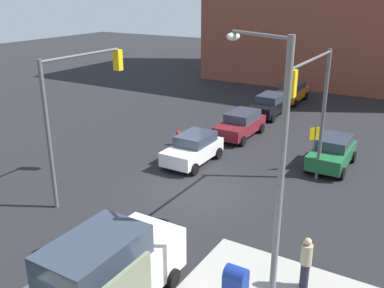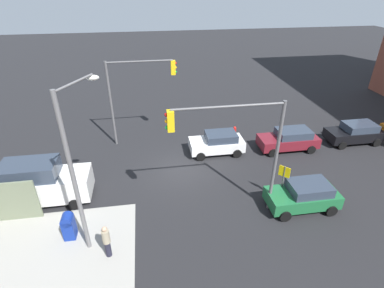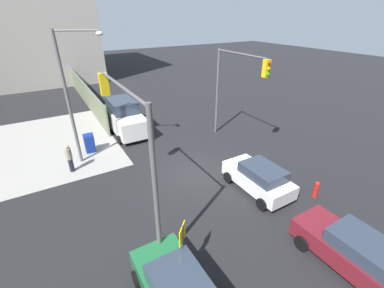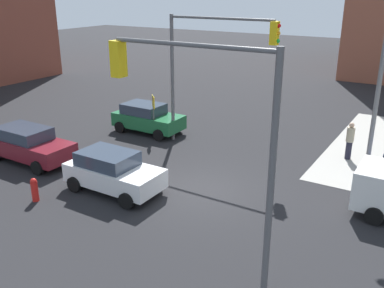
{
  "view_description": "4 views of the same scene",
  "coord_description": "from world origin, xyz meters",
  "px_view_note": "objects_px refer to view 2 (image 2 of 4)",
  "views": [
    {
      "loc": [
        15.87,
        9.28,
        9.05
      ],
      "look_at": [
        -1.03,
        -0.83,
        1.93
      ],
      "focal_mm": 40.0,
      "sensor_mm": 36.0,
      "label": 1
    },
    {
      "loc": [
        1.86,
        16.79,
        11.56
      ],
      "look_at": [
        -0.96,
        -0.9,
        1.5
      ],
      "focal_mm": 28.0,
      "sensor_mm": 36.0,
      "label": 2
    },
    {
      "loc": [
        -11.03,
        6.96,
        8.73
      ],
      "look_at": [
        0.22,
        0.28,
        2.01
      ],
      "focal_mm": 24.0,
      "sensor_mm": 36.0,
      "label": 3
    },
    {
      "loc": [
        7.81,
        -13.55,
        7.69
      ],
      "look_at": [
        -0.81,
        0.44,
        1.68
      ],
      "focal_mm": 40.0,
      "sensor_mm": 36.0,
      "label": 4
    }
  ],
  "objects_px": {
    "mailbox_blue": "(68,225)",
    "sedan_black": "(355,133)",
    "van_white_delivery": "(39,183)",
    "fire_hydrant": "(234,131)",
    "coupe_white": "(218,143)",
    "pedestrian_crossing": "(107,241)",
    "traffic_signal_se_corner": "(136,86)",
    "street_lamp_corner": "(76,162)",
    "hatchback_green": "(304,195)",
    "traffic_signal_nw_corner": "(237,139)",
    "hatchback_maroon": "(289,139)"
  },
  "relations": [
    {
      "from": "mailbox_blue",
      "to": "sedan_black",
      "type": "bearing_deg",
      "value": -161.37
    },
    {
      "from": "van_white_delivery",
      "to": "fire_hydrant",
      "type": "bearing_deg",
      "value": -155.71
    },
    {
      "from": "sedan_black",
      "to": "coupe_white",
      "type": "height_order",
      "value": "same"
    },
    {
      "from": "van_white_delivery",
      "to": "pedestrian_crossing",
      "type": "height_order",
      "value": "van_white_delivery"
    },
    {
      "from": "traffic_signal_se_corner",
      "to": "coupe_white",
      "type": "height_order",
      "value": "traffic_signal_se_corner"
    },
    {
      "from": "mailbox_blue",
      "to": "pedestrian_crossing",
      "type": "relative_size",
      "value": 0.79
    },
    {
      "from": "street_lamp_corner",
      "to": "van_white_delivery",
      "type": "distance_m",
      "value": 5.99
    },
    {
      "from": "mailbox_blue",
      "to": "hatchback_green",
      "type": "xyz_separation_m",
      "value": [
        -12.61,
        -0.27,
        0.08
      ]
    },
    {
      "from": "traffic_signal_se_corner",
      "to": "street_lamp_corner",
      "type": "relative_size",
      "value": 0.81
    },
    {
      "from": "fire_hydrant",
      "to": "street_lamp_corner",
      "type": "bearing_deg",
      "value": 43.95
    },
    {
      "from": "street_lamp_corner",
      "to": "fire_hydrant",
      "type": "relative_size",
      "value": 8.51
    },
    {
      "from": "street_lamp_corner",
      "to": "hatchback_green",
      "type": "distance_m",
      "value": 12.1
    },
    {
      "from": "traffic_signal_nw_corner",
      "to": "hatchback_green",
      "type": "xyz_separation_m",
      "value": [
        -4.11,
        0.23,
        -3.8
      ]
    },
    {
      "from": "street_lamp_corner",
      "to": "sedan_black",
      "type": "xyz_separation_m",
      "value": [
        -19.11,
        -7.31,
        -3.86
      ]
    },
    {
      "from": "traffic_signal_nw_corner",
      "to": "fire_hydrant",
      "type": "xyz_separation_m",
      "value": [
        -2.7,
        -8.7,
        -4.16
      ]
    },
    {
      "from": "mailbox_blue",
      "to": "fire_hydrant",
      "type": "relative_size",
      "value": 1.52
    },
    {
      "from": "sedan_black",
      "to": "van_white_delivery",
      "type": "relative_size",
      "value": 0.79
    },
    {
      "from": "mailbox_blue",
      "to": "van_white_delivery",
      "type": "relative_size",
      "value": 0.26
    },
    {
      "from": "hatchback_maroon",
      "to": "sedan_black",
      "type": "relative_size",
      "value": 1.03
    },
    {
      "from": "coupe_white",
      "to": "fire_hydrant",
      "type": "bearing_deg",
      "value": -131.12
    },
    {
      "from": "fire_hydrant",
      "to": "hatchback_green",
      "type": "bearing_deg",
      "value": 98.96
    },
    {
      "from": "van_white_delivery",
      "to": "traffic_signal_nw_corner",
      "type": "bearing_deg",
      "value": 165.7
    },
    {
      "from": "traffic_signal_nw_corner",
      "to": "hatchback_maroon",
      "type": "distance_m",
      "value": 9.5
    },
    {
      "from": "van_white_delivery",
      "to": "pedestrian_crossing",
      "type": "xyz_separation_m",
      "value": [
        -4.1,
        4.7,
        -0.33
      ]
    },
    {
      "from": "coupe_white",
      "to": "van_white_delivery",
      "type": "height_order",
      "value": "van_white_delivery"
    },
    {
      "from": "mailbox_blue",
      "to": "van_white_delivery",
      "type": "bearing_deg",
      "value": -56.76
    },
    {
      "from": "traffic_signal_nw_corner",
      "to": "hatchback_maroon",
      "type": "height_order",
      "value": "traffic_signal_nw_corner"
    },
    {
      "from": "street_lamp_corner",
      "to": "fire_hydrant",
      "type": "bearing_deg",
      "value": -136.05
    },
    {
      "from": "van_white_delivery",
      "to": "coupe_white",
      "type": "bearing_deg",
      "value": -161.69
    },
    {
      "from": "pedestrian_crossing",
      "to": "hatchback_green",
      "type": "bearing_deg",
      "value": 32.62
    },
    {
      "from": "traffic_signal_se_corner",
      "to": "hatchback_green",
      "type": "xyz_separation_m",
      "value": [
        -9.01,
        9.23,
        -3.76
      ]
    },
    {
      "from": "fire_hydrant",
      "to": "van_white_delivery",
      "type": "height_order",
      "value": "van_white_delivery"
    },
    {
      "from": "traffic_signal_nw_corner",
      "to": "street_lamp_corner",
      "type": "distance_m",
      "value": 7.4
    },
    {
      "from": "hatchback_maroon",
      "to": "van_white_delivery",
      "type": "bearing_deg",
      "value": 11.53
    },
    {
      "from": "fire_hydrant",
      "to": "pedestrian_crossing",
      "type": "bearing_deg",
      "value": 49.31
    },
    {
      "from": "van_white_delivery",
      "to": "pedestrian_crossing",
      "type": "distance_m",
      "value": 6.24
    },
    {
      "from": "street_lamp_corner",
      "to": "van_white_delivery",
      "type": "xyz_separation_m",
      "value": [
        3.27,
        -3.67,
        -3.42
      ]
    },
    {
      "from": "fire_hydrant",
      "to": "coupe_white",
      "type": "relative_size",
      "value": 0.24
    },
    {
      "from": "traffic_signal_nw_corner",
      "to": "traffic_signal_se_corner",
      "type": "height_order",
      "value": "same"
    },
    {
      "from": "street_lamp_corner",
      "to": "pedestrian_crossing",
      "type": "relative_size",
      "value": 4.42
    },
    {
      "from": "traffic_signal_se_corner",
      "to": "hatchback_maroon",
      "type": "height_order",
      "value": "traffic_signal_se_corner"
    },
    {
      "from": "hatchback_maroon",
      "to": "fire_hydrant",
      "type": "bearing_deg",
      "value": -36.44
    },
    {
      "from": "traffic_signal_nw_corner",
      "to": "sedan_black",
      "type": "bearing_deg",
      "value": -151.73
    },
    {
      "from": "traffic_signal_se_corner",
      "to": "sedan_black",
      "type": "bearing_deg",
      "value": 170.93
    },
    {
      "from": "hatchback_maroon",
      "to": "hatchback_green",
      "type": "relative_size",
      "value": 1.12
    },
    {
      "from": "hatchback_maroon",
      "to": "hatchback_green",
      "type": "distance_m",
      "value": 6.69
    },
    {
      "from": "traffic_signal_se_corner",
      "to": "street_lamp_corner",
      "type": "bearing_deg",
      "value": 76.33
    },
    {
      "from": "traffic_signal_nw_corner",
      "to": "traffic_signal_se_corner",
      "type": "bearing_deg",
      "value": -61.41
    },
    {
      "from": "coupe_white",
      "to": "van_white_delivery",
      "type": "bearing_deg",
      "value": 18.31
    },
    {
      "from": "coupe_white",
      "to": "hatchback_green",
      "type": "distance_m",
      "value": 7.49
    }
  ]
}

